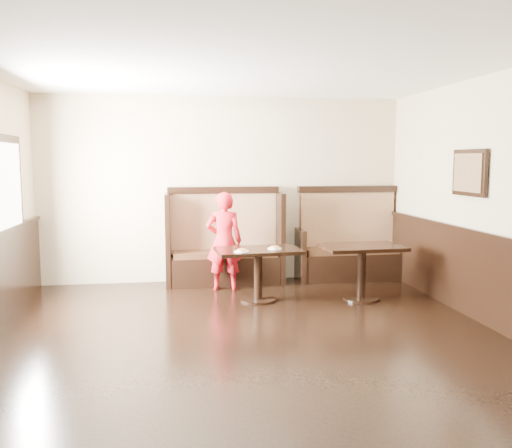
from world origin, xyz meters
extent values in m
plane|color=black|center=(0.00, 0.00, 0.00)|extent=(7.00, 7.00, 0.00)
plane|color=#C2B28D|center=(0.00, 3.50, 1.40)|extent=(5.50, 0.00, 5.50)
plane|color=#C2B28D|center=(0.00, -3.50, 1.40)|extent=(5.50, 0.00, 5.50)
plane|color=white|center=(0.00, 0.00, 2.80)|extent=(7.00, 7.00, 0.00)
cube|color=black|center=(-2.71, 1.90, 1.55)|extent=(0.05, 1.50, 1.20)
cube|color=white|center=(-2.69, 1.90, 1.55)|extent=(0.01, 1.30, 1.00)
cube|color=black|center=(2.71, 1.20, 1.70)|extent=(0.04, 0.70, 0.55)
cube|color=olive|center=(2.69, 1.20, 1.70)|extent=(0.01, 0.60, 0.45)
cube|color=black|center=(0.00, 3.22, 0.21)|extent=(1.60, 0.50, 0.42)
cube|color=#3B2212|center=(0.00, 3.22, 0.46)|extent=(1.54, 0.46, 0.09)
cube|color=#4D150F|center=(0.00, 3.43, 0.90)|extent=(1.60, 0.12, 0.92)
cube|color=black|center=(0.00, 3.43, 1.40)|extent=(1.68, 0.16, 0.10)
cube|color=black|center=(-0.84, 3.32, 0.68)|extent=(0.07, 0.72, 1.36)
cube|color=black|center=(0.84, 3.32, 0.68)|extent=(0.07, 0.72, 1.36)
cube|color=black|center=(1.95, 3.22, 0.21)|extent=(1.50, 0.50, 0.42)
cube|color=#3B2212|center=(1.95, 3.22, 0.46)|extent=(1.44, 0.46, 0.09)
cube|color=#4D150F|center=(1.95, 3.43, 0.90)|extent=(1.50, 0.12, 0.92)
cube|color=black|center=(1.95, 3.43, 1.40)|extent=(1.58, 0.16, 0.10)
cube|color=black|center=(1.16, 3.32, 0.40)|extent=(0.07, 0.72, 0.80)
cube|color=black|center=(2.74, 3.32, 0.40)|extent=(0.07, 0.72, 0.80)
cube|color=black|center=(0.34, 2.16, 0.67)|extent=(1.14, 0.77, 0.05)
cylinder|color=black|center=(0.34, 2.16, 0.33)|extent=(0.11, 0.11, 0.64)
cylinder|color=black|center=(0.34, 2.16, 0.01)|extent=(0.47, 0.47, 0.03)
cube|color=black|center=(1.71, 2.02, 0.71)|extent=(1.08, 0.74, 0.05)
cylinder|color=black|center=(1.71, 2.02, 0.34)|extent=(0.11, 0.11, 0.67)
cylinder|color=black|center=(1.71, 2.02, 0.01)|extent=(0.50, 0.50, 0.03)
imported|color=red|center=(-0.04, 2.85, 0.70)|extent=(0.55, 0.39, 1.41)
cylinder|color=white|center=(0.10, 1.97, 0.70)|extent=(0.19, 0.19, 0.01)
cylinder|color=tan|center=(0.10, 1.97, 0.71)|extent=(0.12, 0.12, 0.02)
cylinder|color=#EABA54|center=(0.10, 1.97, 0.73)|extent=(0.10, 0.10, 0.01)
cylinder|color=white|center=(0.55, 2.14, 0.70)|extent=(0.19, 0.19, 0.01)
cylinder|color=tan|center=(0.55, 2.14, 0.71)|extent=(0.11, 0.11, 0.02)
cylinder|color=#EABA54|center=(0.55, 2.14, 0.72)|extent=(0.10, 0.10, 0.01)
camera|label=1|loc=(-0.73, -4.75, 1.84)|focal=38.00mm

